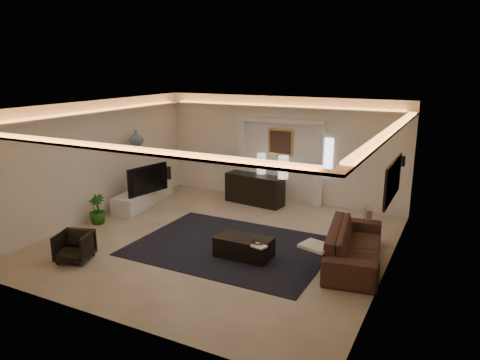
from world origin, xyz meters
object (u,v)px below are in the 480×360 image
at_px(console, 255,189).
at_px(sofa, 354,245).
at_px(coffee_table, 244,247).
at_px(armchair, 74,247).

relative_size(console, sofa, 0.67).
relative_size(console, coffee_table, 1.49).
height_order(console, sofa, console).
xyz_separation_m(sofa, coffee_table, (-2.02, -0.71, -0.16)).
height_order(console, coffee_table, console).
bearing_deg(armchair, coffee_table, 11.40).
relative_size(sofa, armchair, 3.85).
bearing_deg(sofa, armchair, 106.70).
relative_size(coffee_table, armchair, 1.73).
xyz_separation_m(coffee_table, armchair, (-2.87, -1.66, 0.09)).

